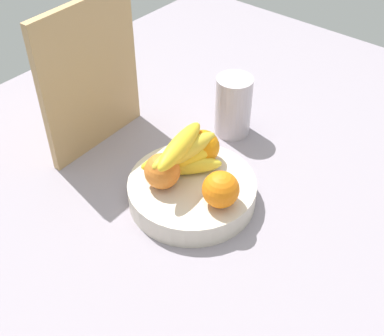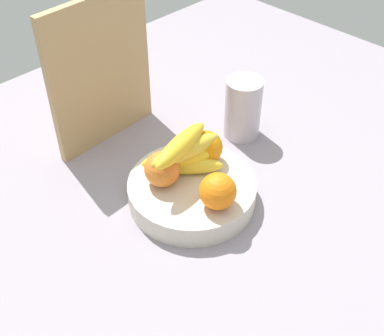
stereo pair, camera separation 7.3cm
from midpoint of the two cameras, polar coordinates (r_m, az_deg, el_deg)
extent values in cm
cube|color=gray|center=(113.98, 1.90, -2.68)|extent=(180.00, 140.00, 3.00)
cylinder|color=beige|center=(108.10, 1.94, -2.68)|extent=(27.51, 27.51, 5.14)
sphere|color=orange|center=(99.22, 5.05, -2.71)|extent=(7.53, 7.53, 7.53)
sphere|color=orange|center=(109.46, 3.38, 2.33)|extent=(7.53, 7.53, 7.53)
sphere|color=orange|center=(103.71, -1.39, -0.20)|extent=(7.53, 7.53, 7.53)
ellipsoid|color=yellow|center=(107.40, 1.01, 0.29)|extent=(14.71, 14.98, 4.00)
ellipsoid|color=yellow|center=(105.92, 0.71, 1.17)|extent=(16.85, 11.63, 4.00)
ellipsoid|color=yellow|center=(104.26, 1.32, 1.96)|extent=(17.41, 6.53, 4.00)
ellipsoid|color=yellow|center=(102.22, 0.62, 2.63)|extent=(17.46, 7.72, 4.00)
cube|color=tan|center=(118.54, -8.55, 10.61)|extent=(28.05, 2.89, 36.00)
cylinder|color=#C1B5BD|center=(124.39, 7.49, 6.68)|extent=(8.93, 8.93, 15.36)
camera|label=1|loc=(0.04, -87.98, 1.77)|focal=47.04mm
camera|label=2|loc=(0.04, 92.02, -1.77)|focal=47.04mm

